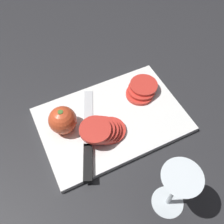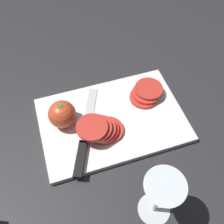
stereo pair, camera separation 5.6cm
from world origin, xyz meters
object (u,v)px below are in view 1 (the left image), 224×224
wine_glass (177,186)px  knife (88,150)px  whole_tomato (63,120)px  tomato_slice_stack_far (103,130)px  tomato_slice_stack_near (142,90)px

wine_glass → knife: bearing=121.1°
whole_tomato → wine_glass: bearing=-63.0°
knife → tomato_slice_stack_far: bearing=-39.7°
wine_glass → whole_tomato: size_ratio=2.14×
tomato_slice_stack_near → tomato_slice_stack_far: 0.18m
whole_tomato → knife: (0.03, -0.09, -0.03)m
whole_tomato → knife: whole_tomato is taller
tomato_slice_stack_near → tomato_slice_stack_far: tomato_slice_stack_far is taller
whole_tomato → tomato_slice_stack_far: size_ratio=0.60×
wine_glass → tomato_slice_stack_near: bearing=71.6°
wine_glass → tomato_slice_stack_far: 0.24m
tomato_slice_stack_far → knife: bearing=-153.0°
tomato_slice_stack_far → tomato_slice_stack_near: bearing=26.4°
tomato_slice_stack_far → wine_glass: bearing=-74.7°
knife → tomato_slice_stack_far: size_ratio=2.14×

